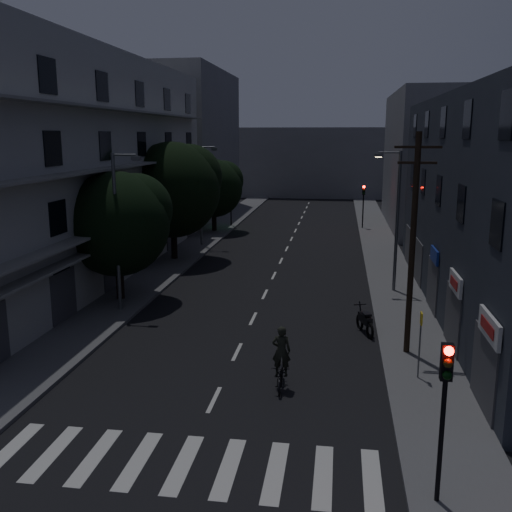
% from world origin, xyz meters
% --- Properties ---
extents(ground, '(160.00, 160.00, 0.00)m').
position_xyz_m(ground, '(0.00, 25.00, 0.00)').
color(ground, black).
rests_on(ground, ground).
extents(sidewalk_left, '(3.00, 90.00, 0.15)m').
position_xyz_m(sidewalk_left, '(-7.50, 25.00, 0.07)').
color(sidewalk_left, '#565659').
rests_on(sidewalk_left, ground).
extents(sidewalk_right, '(3.00, 90.00, 0.15)m').
position_xyz_m(sidewalk_right, '(7.50, 25.00, 0.07)').
color(sidewalk_right, '#565659').
rests_on(sidewalk_right, ground).
extents(crosswalk, '(10.90, 3.00, 0.01)m').
position_xyz_m(crosswalk, '(-0.00, -2.00, 0.00)').
color(crosswalk, beige).
rests_on(crosswalk, ground).
extents(lane_markings, '(0.15, 60.50, 0.01)m').
position_xyz_m(lane_markings, '(0.00, 31.25, 0.01)').
color(lane_markings, beige).
rests_on(lane_markings, ground).
extents(building_left, '(7.00, 36.00, 14.00)m').
position_xyz_m(building_left, '(-11.98, 18.00, 6.99)').
color(building_left, '#AFAFAA').
rests_on(building_left, ground).
extents(building_right, '(6.19, 28.00, 11.00)m').
position_xyz_m(building_right, '(11.99, 14.00, 5.50)').
color(building_right, '#292D37').
rests_on(building_right, ground).
extents(building_far_left, '(6.00, 20.00, 16.00)m').
position_xyz_m(building_far_left, '(-12.00, 48.00, 8.00)').
color(building_far_left, slate).
rests_on(building_far_left, ground).
extents(building_far_right, '(6.00, 20.00, 13.00)m').
position_xyz_m(building_far_right, '(12.00, 42.00, 6.50)').
color(building_far_right, slate).
rests_on(building_far_right, ground).
extents(building_far_end, '(24.00, 8.00, 10.00)m').
position_xyz_m(building_far_end, '(0.00, 70.00, 5.00)').
color(building_far_end, slate).
rests_on(building_far_end, ground).
extents(tree_near, '(5.67, 5.67, 7.00)m').
position_xyz_m(tree_near, '(-7.67, 13.10, 4.53)').
color(tree_near, black).
rests_on(tree_near, sidewalk_left).
extents(tree_mid, '(6.83, 6.83, 8.41)m').
position_xyz_m(tree_mid, '(-7.68, 23.68, 5.40)').
color(tree_mid, black).
rests_on(tree_mid, sidewalk_left).
extents(tree_far, '(5.39, 5.39, 6.66)m').
position_xyz_m(tree_far, '(-7.50, 36.25, 4.32)').
color(tree_far, black).
rests_on(tree_far, sidewalk_left).
extents(traffic_signal_near, '(0.28, 0.37, 4.10)m').
position_xyz_m(traffic_signal_near, '(6.72, -2.88, 3.10)').
color(traffic_signal_near, black).
rests_on(traffic_signal_near, sidewalk_right).
extents(traffic_signal_far_right, '(0.28, 0.37, 4.10)m').
position_xyz_m(traffic_signal_far_right, '(6.37, 39.72, 3.10)').
color(traffic_signal_far_right, black).
rests_on(traffic_signal_far_right, sidewalk_right).
extents(traffic_signal_far_left, '(0.28, 0.37, 4.10)m').
position_xyz_m(traffic_signal_far_left, '(-6.55, 39.35, 3.10)').
color(traffic_signal_far_left, black).
rests_on(traffic_signal_far_left, sidewalk_left).
extents(street_lamp_left_near, '(1.51, 0.25, 8.00)m').
position_xyz_m(street_lamp_left_near, '(-6.88, 11.12, 4.60)').
color(street_lamp_left_near, slate).
rests_on(street_lamp_left_near, sidewalk_left).
extents(street_lamp_right, '(1.51, 0.25, 8.00)m').
position_xyz_m(street_lamp_right, '(7.27, 16.97, 4.60)').
color(street_lamp_right, '#53565B').
rests_on(street_lamp_right, sidewalk_right).
extents(street_lamp_left_far, '(1.51, 0.25, 8.00)m').
position_xyz_m(street_lamp_left_far, '(-6.95, 29.12, 4.60)').
color(street_lamp_left_far, slate).
rests_on(street_lamp_left_far, sidewalk_left).
extents(utility_pole, '(1.80, 0.24, 9.00)m').
position_xyz_m(utility_pole, '(7.06, 7.21, 4.87)').
color(utility_pole, black).
rests_on(utility_pole, sidewalk_right).
extents(bus_stop_sign, '(0.06, 0.35, 2.52)m').
position_xyz_m(bus_stop_sign, '(7.20, 4.61, 1.89)').
color(bus_stop_sign, '#595B60').
rests_on(bus_stop_sign, sidewalk_right).
extents(motorcycle, '(0.90, 2.05, 1.36)m').
position_xyz_m(motorcycle, '(5.44, 9.67, 0.54)').
color(motorcycle, black).
rests_on(motorcycle, ground).
extents(cyclist, '(0.71, 1.88, 2.35)m').
position_xyz_m(cyclist, '(2.20, 3.30, 0.79)').
color(cyclist, black).
rests_on(cyclist, ground).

